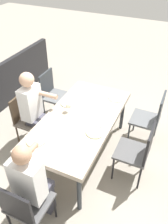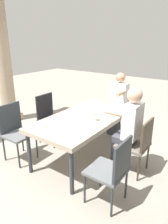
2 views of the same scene
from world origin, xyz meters
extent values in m
plane|color=gray|center=(0.00, 0.00, 0.00)|extent=(16.00, 16.00, 0.00)
cube|color=tan|center=(0.00, 0.00, 0.71)|extent=(1.92, 0.98, 0.07)
cylinder|color=#2D3338|center=(-0.88, 0.41, 0.34)|extent=(0.06, 0.06, 0.68)
cylinder|color=#2D3338|center=(0.88, 0.41, 0.34)|extent=(0.06, 0.06, 0.68)
cylinder|color=#2D3338|center=(-0.88, -0.41, 0.34)|extent=(0.06, 0.06, 0.68)
cylinder|color=#2D3338|center=(0.88, -0.41, 0.34)|extent=(0.06, 0.06, 0.68)
cube|color=#5B5E61|center=(-0.72, 0.83, 0.46)|extent=(0.44, 0.44, 0.04)
cube|color=#2D3338|center=(-0.72, 1.03, 0.71)|extent=(0.42, 0.03, 0.50)
cylinder|color=#2D3338|center=(-0.91, 0.64, 0.22)|extent=(0.03, 0.03, 0.44)
cylinder|color=#2D3338|center=(-0.53, 0.64, 0.22)|extent=(0.03, 0.03, 0.44)
cylinder|color=#2D3338|center=(-0.91, 1.02, 0.22)|extent=(0.03, 0.03, 0.44)
cylinder|color=#2D3338|center=(-0.53, 1.02, 0.22)|extent=(0.03, 0.03, 0.44)
cube|color=#5B5E61|center=(-0.72, -0.83, 0.44)|extent=(0.44, 0.44, 0.04)
cube|color=#2D3338|center=(-0.72, -1.03, 0.67)|extent=(0.42, 0.03, 0.46)
cylinder|color=#2D3338|center=(-0.53, -0.64, 0.21)|extent=(0.03, 0.03, 0.43)
cylinder|color=#2D3338|center=(-0.91, -0.64, 0.21)|extent=(0.03, 0.03, 0.43)
cylinder|color=#2D3338|center=(-0.53, -1.02, 0.21)|extent=(0.03, 0.03, 0.43)
cylinder|color=#2D3338|center=(-0.91, -1.02, 0.21)|extent=(0.03, 0.03, 0.43)
cube|color=#4F4F50|center=(0.07, 0.83, 0.47)|extent=(0.44, 0.44, 0.04)
cube|color=black|center=(0.07, 1.03, 0.71)|extent=(0.42, 0.03, 0.48)
cylinder|color=black|center=(-0.12, 0.64, 0.22)|extent=(0.03, 0.03, 0.45)
cylinder|color=black|center=(0.26, 0.64, 0.22)|extent=(0.03, 0.03, 0.45)
cylinder|color=black|center=(-0.12, 1.02, 0.22)|extent=(0.03, 0.03, 0.45)
cylinder|color=black|center=(0.26, 1.02, 0.22)|extent=(0.03, 0.03, 0.45)
cube|color=#6A6158|center=(0.07, -0.83, 0.44)|extent=(0.44, 0.44, 0.04)
cube|color=#473828|center=(0.07, -1.03, 0.66)|extent=(0.42, 0.03, 0.44)
cylinder|color=#473828|center=(0.26, -0.64, 0.21)|extent=(0.03, 0.03, 0.42)
cylinder|color=#473828|center=(-0.12, -0.64, 0.21)|extent=(0.03, 0.03, 0.42)
cylinder|color=#473828|center=(0.26, -1.02, 0.21)|extent=(0.03, 0.03, 0.42)
cylinder|color=#473828|center=(-0.12, -1.02, 0.21)|extent=(0.03, 0.03, 0.42)
cube|color=#4F4F50|center=(1.30, 0.00, 0.47)|extent=(0.44, 0.44, 0.04)
cube|color=black|center=(1.50, 0.00, 0.70)|extent=(0.03, 0.42, 0.45)
cylinder|color=black|center=(1.11, 0.19, 0.23)|extent=(0.03, 0.03, 0.45)
cylinder|color=black|center=(1.11, -0.19, 0.23)|extent=(0.03, 0.03, 0.45)
cylinder|color=black|center=(1.49, -0.19, 0.23)|extent=(0.03, 0.03, 0.45)
cube|color=#3F3F4C|center=(0.07, -0.60, 0.23)|extent=(0.24, 0.14, 0.46)
cube|color=#3F3F4C|center=(0.07, -0.69, 0.51)|extent=(0.28, 0.32, 0.10)
cube|color=white|center=(0.07, -0.80, 0.83)|extent=(0.34, 0.20, 0.53)
sphere|color=tan|center=(0.07, -0.80, 1.22)|extent=(0.22, 0.22, 0.22)
cylinder|color=tan|center=(-0.07, -0.56, 0.94)|extent=(0.07, 0.30, 0.07)
cube|color=#3F3F4C|center=(1.05, 0.00, 0.23)|extent=(0.14, 0.24, 0.46)
cube|color=#3F3F4C|center=(1.14, 0.00, 0.51)|extent=(0.32, 0.28, 0.10)
cube|color=white|center=(1.25, 0.00, 0.83)|extent=(0.20, 0.34, 0.53)
sphere|color=tan|center=(1.25, 0.00, 1.21)|extent=(0.19, 0.19, 0.19)
cylinder|color=tan|center=(1.01, -0.14, 0.94)|extent=(0.30, 0.07, 0.07)
cylinder|color=white|center=(-0.70, 0.32, 0.75)|extent=(0.25, 0.25, 0.01)
torus|color=#A9CD91|center=(-0.70, 0.32, 0.76)|extent=(0.25, 0.25, 0.01)
cube|color=silver|center=(-0.85, 0.32, 0.75)|extent=(0.02, 0.17, 0.01)
cube|color=silver|center=(-0.55, 0.32, 0.75)|extent=(0.02, 0.17, 0.01)
cylinder|color=white|center=(-0.23, -0.32, 0.75)|extent=(0.22, 0.22, 0.01)
torus|color=#A4C786|center=(-0.23, -0.32, 0.76)|extent=(0.22, 0.22, 0.01)
cylinder|color=white|center=(-0.07, -0.22, 0.74)|extent=(0.06, 0.06, 0.00)
cylinder|color=white|center=(-0.07, -0.22, 0.78)|extent=(0.01, 0.01, 0.08)
sphere|color=#F2EFCC|center=(-0.07, -0.22, 0.86)|extent=(0.08, 0.08, 0.08)
cube|color=silver|center=(-0.38, -0.32, 0.75)|extent=(0.02, 0.17, 0.01)
cube|color=silver|center=(-0.08, -0.32, 0.75)|extent=(0.02, 0.17, 0.01)
cylinder|color=silver|center=(0.21, 0.32, 0.75)|extent=(0.24, 0.24, 0.01)
torus|color=#A0BE77|center=(0.21, 0.32, 0.76)|extent=(0.24, 0.24, 0.01)
cube|color=silver|center=(0.06, 0.32, 0.75)|extent=(0.03, 0.17, 0.01)
cube|color=silver|center=(0.36, 0.32, 0.75)|extent=(0.02, 0.17, 0.01)
cylinder|color=silver|center=(0.66, -0.31, 0.75)|extent=(0.26, 0.26, 0.01)
torus|color=#A0BE77|center=(0.66, -0.31, 0.76)|extent=(0.26, 0.26, 0.01)
cube|color=silver|center=(0.51, -0.31, 0.75)|extent=(0.03, 0.17, 0.01)
cube|color=silver|center=(0.81, -0.31, 0.75)|extent=(0.03, 0.17, 0.01)
camera|label=1|loc=(2.35, 1.15, 2.86)|focal=37.20mm
camera|label=2|loc=(-2.62, -1.85, 1.97)|focal=33.26mm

